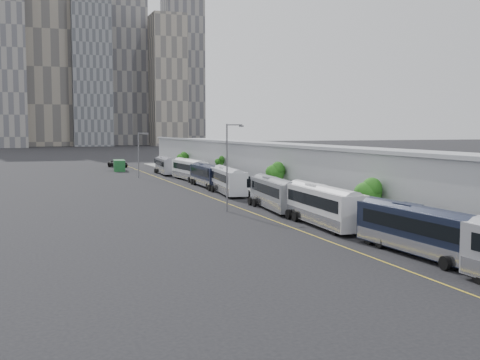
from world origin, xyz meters
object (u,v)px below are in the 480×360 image
bus_1 (419,235)px  bus_5 (207,177)px  bus_7 (165,167)px  street_lamp_far (139,152)px  street_lamp_near (228,162)px  shipping_container (119,165)px  bus_2 (323,209)px  suv (118,164)px  bus_4 (228,183)px  bus_3 (275,196)px  bus_6 (190,171)px

bus_1 → bus_5: bus_1 is taller
bus_7 → street_lamp_far: bearing=-129.5°
street_lamp_far → street_lamp_near: bearing=-88.5°
street_lamp_far → bus_5: bearing=-71.1°
bus_1 → street_lamp_near: size_ratio=1.29×
bus_7 → shipping_container: 14.97m
shipping_container → bus_2: bearing=-78.7°
bus_2 → bus_7: (-0.01, 68.99, -0.16)m
bus_7 → street_lamp_far: size_ratio=1.43×
bus_1 → suv: bearing=90.9°
suv → bus_4: bearing=-104.5°
bus_1 → street_lamp_near: 27.89m
bus_2 → bus_3: bus_2 is taller
bus_1 → bus_3: bearing=88.1°
street_lamp_far → shipping_container: 20.38m
bus_1 → bus_6: bearing=87.0°
bus_2 → bus_5: 41.25m
bus_3 → bus_6: bearing=94.8°
bus_5 → street_lamp_far: street_lamp_far is taller
suv → shipping_container: bearing=-116.9°
bus_7 → bus_2: bearing=-86.8°
bus_7 → shipping_container: bearing=123.1°
bus_1 → shipping_container: 96.55m
shipping_container → bus_7: bearing=-54.0°
bus_2 → bus_5: (0.59, 41.25, -0.12)m
bus_5 → suv: bearing=98.1°
bus_7 → shipping_container: bus_7 is taller
bus_6 → bus_1: bearing=-94.4°
bus_1 → bus_6: size_ratio=0.97×
bus_3 → street_lamp_near: bearing=-179.2°
bus_3 → shipping_container: bearing=102.2°
bus_3 → bus_1: bearing=-83.4°
bus_4 → street_lamp_far: size_ratio=1.55×
bus_5 → bus_7: size_ratio=1.02×
bus_7 → bus_3: bearing=-86.6°
bus_2 → bus_4: bus_2 is taller
bus_3 → street_lamp_near: street_lamp_near is taller
bus_3 → suv: size_ratio=2.11×
bus_4 → bus_6: (0.76, 24.29, -0.00)m
bus_6 → bus_7: bus_6 is taller
street_lamp_near → bus_1: bearing=-78.0°
bus_3 → bus_7: 56.76m
bus_6 → street_lamp_near: street_lamp_near is taller
street_lamp_far → suv: (0.51, 32.26, -4.08)m
bus_2 → bus_6: 53.76m
bus_5 → bus_7: bus_5 is taller
street_lamp_near → suv: (-0.75, 81.49, -4.76)m
bus_4 → suv: size_ratio=2.16×
bus_6 → suv: size_ratio=2.15×
bus_3 → bus_5: 29.02m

